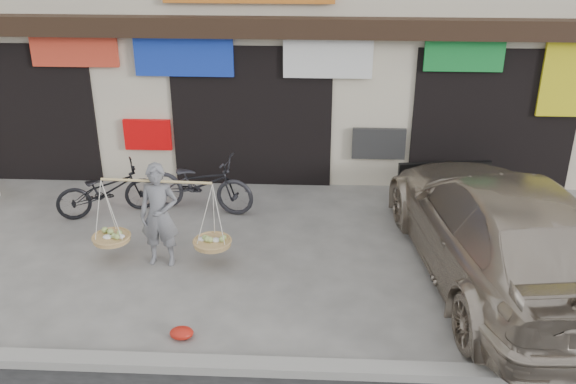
{
  "coord_description": "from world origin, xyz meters",
  "views": [
    {
      "loc": [
        1.27,
        -8.01,
        5.1
      ],
      "look_at": [
        0.81,
        0.9,
        1.01
      ],
      "focal_mm": 40.0,
      "sensor_mm": 36.0,
      "label": 1
    }
  ],
  "objects_px": {
    "street_vendor": "(160,219)",
    "suv": "(501,229)",
    "bike_0": "(107,190)",
    "bike_2": "(200,183)"
  },
  "relations": [
    {
      "from": "bike_2",
      "to": "suv",
      "type": "distance_m",
      "value": 5.14
    },
    {
      "from": "bike_0",
      "to": "bike_2",
      "type": "height_order",
      "value": "bike_2"
    },
    {
      "from": "street_vendor",
      "to": "suv",
      "type": "xyz_separation_m",
      "value": [
        4.98,
        -0.19,
        0.06
      ]
    },
    {
      "from": "bike_0",
      "to": "suv",
      "type": "bearing_deg",
      "value": -129.72
    },
    {
      "from": "street_vendor",
      "to": "suv",
      "type": "height_order",
      "value": "street_vendor"
    },
    {
      "from": "street_vendor",
      "to": "bike_2",
      "type": "distance_m",
      "value": 1.88
    },
    {
      "from": "suv",
      "to": "bike_2",
      "type": "bearing_deg",
      "value": -30.63
    },
    {
      "from": "bike_2",
      "to": "bike_0",
      "type": "bearing_deg",
      "value": 109.47
    },
    {
      "from": "street_vendor",
      "to": "bike_0",
      "type": "height_order",
      "value": "street_vendor"
    },
    {
      "from": "bike_0",
      "to": "bike_2",
      "type": "relative_size",
      "value": 0.89
    }
  ]
}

